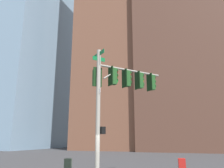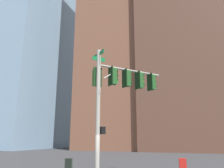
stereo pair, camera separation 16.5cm
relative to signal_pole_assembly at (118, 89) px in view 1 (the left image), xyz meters
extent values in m
cylinder|color=#9E998C|center=(-0.84, -1.02, -1.49)|extent=(0.24, 0.24, 7.44)
cylinder|color=#9E998C|center=(0.66, 0.69, 1.30)|extent=(3.09, 3.50, 0.12)
cylinder|color=#9E998C|center=(-0.30, -0.40, 0.85)|extent=(0.75, 0.84, 0.75)
cube|color=#0F6B33|center=(-0.84, -1.02, 1.98)|extent=(0.99, 0.87, 0.24)
cube|color=#0F6B33|center=(-0.84, -1.02, 1.68)|extent=(0.55, 0.62, 0.24)
cube|color=white|center=(-0.84, -1.02, -0.27)|extent=(0.36, 0.32, 0.24)
cube|color=#1E4C1E|center=(-0.19, -0.28, 0.74)|extent=(0.48, 0.48, 1.00)
cube|color=black|center=(-0.31, -0.42, 0.74)|extent=(0.44, 0.39, 1.16)
sphere|color=#470A07|center=(-0.05, -0.12, 1.04)|extent=(0.20, 0.20, 0.20)
cylinder|color=#1E4C1E|center=(-0.01, -0.07, 1.13)|extent=(0.20, 0.18, 0.23)
sphere|color=#4C330A|center=(-0.05, -0.12, 0.74)|extent=(0.20, 0.20, 0.20)
cylinder|color=#1E4C1E|center=(-0.01, -0.07, 0.83)|extent=(0.20, 0.18, 0.23)
sphere|color=green|center=(-0.05, -0.12, 0.44)|extent=(0.20, 0.20, 0.20)
cylinder|color=#1E4C1E|center=(-0.01, -0.07, 0.53)|extent=(0.20, 0.18, 0.23)
cube|color=#1E4C1E|center=(0.46, 0.47, 0.74)|extent=(0.48, 0.48, 1.00)
cube|color=black|center=(0.34, 0.33, 0.74)|extent=(0.44, 0.39, 1.16)
sphere|color=red|center=(0.60, 0.62, 1.04)|extent=(0.20, 0.20, 0.20)
cylinder|color=#1E4C1E|center=(0.64, 0.67, 1.13)|extent=(0.20, 0.18, 0.23)
sphere|color=#4C330A|center=(0.60, 0.62, 0.74)|extent=(0.20, 0.20, 0.20)
cylinder|color=#1E4C1E|center=(0.64, 0.67, 0.83)|extent=(0.20, 0.18, 0.23)
sphere|color=#0A3819|center=(0.60, 0.62, 0.44)|extent=(0.20, 0.20, 0.20)
cylinder|color=#1E4C1E|center=(0.64, 0.67, 0.53)|extent=(0.20, 0.18, 0.23)
cube|color=#1E4C1E|center=(1.12, 1.21, 0.74)|extent=(0.48, 0.48, 1.00)
cube|color=black|center=(0.99, 1.07, 0.74)|extent=(0.44, 0.39, 1.16)
sphere|color=#470A07|center=(1.25, 1.37, 1.04)|extent=(0.20, 0.20, 0.20)
cylinder|color=#1E4C1E|center=(1.29, 1.42, 1.13)|extent=(0.20, 0.18, 0.23)
sphere|color=#F29E0C|center=(1.25, 1.37, 0.74)|extent=(0.20, 0.20, 0.20)
cylinder|color=#1E4C1E|center=(1.29, 1.42, 0.83)|extent=(0.20, 0.18, 0.23)
sphere|color=#0A3819|center=(1.25, 1.37, 0.44)|extent=(0.20, 0.20, 0.20)
cylinder|color=#1E4C1E|center=(1.29, 1.42, 0.53)|extent=(0.20, 0.18, 0.23)
cube|color=#1E4C1E|center=(1.77, 1.96, 0.74)|extent=(0.48, 0.48, 1.00)
cube|color=black|center=(1.64, 1.82, 0.74)|extent=(0.44, 0.39, 1.16)
sphere|color=red|center=(1.90, 2.11, 1.04)|extent=(0.20, 0.20, 0.20)
cylinder|color=#1E4C1E|center=(1.95, 2.16, 1.13)|extent=(0.20, 0.18, 0.23)
sphere|color=#4C330A|center=(1.90, 2.11, 0.74)|extent=(0.20, 0.20, 0.20)
cylinder|color=#1E4C1E|center=(1.95, 2.16, 0.83)|extent=(0.20, 0.18, 0.23)
sphere|color=#0A3819|center=(1.90, 2.11, 0.44)|extent=(0.20, 0.20, 0.20)
cylinder|color=#1E4C1E|center=(1.95, 2.16, 0.53)|extent=(0.20, 0.18, 0.23)
cube|color=#1E4C1E|center=(-1.08, -0.81, 0.60)|extent=(0.48, 0.48, 1.00)
cube|color=black|center=(-0.94, -0.93, 0.60)|extent=(0.39, 0.44, 1.16)
sphere|color=#470A07|center=(-1.23, -0.67, 0.90)|extent=(0.20, 0.20, 0.20)
cylinder|color=#1E4C1E|center=(-1.28, -0.63, 0.99)|extent=(0.18, 0.20, 0.23)
sphere|color=#F29E0C|center=(-1.23, -0.67, 0.60)|extent=(0.20, 0.20, 0.20)
cylinder|color=#1E4C1E|center=(-1.28, -0.63, 0.69)|extent=(0.18, 0.20, 0.23)
sphere|color=#0A3819|center=(-1.23, -0.67, 0.30)|extent=(0.20, 0.20, 0.20)
cylinder|color=#1E4C1E|center=(-1.28, -0.63, 0.39)|extent=(0.18, 0.20, 0.23)
cube|color=black|center=(-0.66, -0.82, -2.46)|extent=(0.44, 0.43, 0.40)
cube|color=#EA5914|center=(-0.57, -0.71, -2.46)|extent=(0.20, 0.18, 0.28)
cylinder|color=#384738|center=(-4.38, 2.18, -4.74)|extent=(0.56, 0.56, 0.95)
cube|color=red|center=(3.28, 3.55, -4.69)|extent=(0.50, 0.61, 1.05)
cube|color=brown|center=(-8.72, 36.91, 23.44)|extent=(22.93, 14.20, 57.31)
cube|color=brown|center=(5.60, 37.19, 11.95)|extent=(22.39, 17.18, 34.32)
cube|color=#7A99B2|center=(-42.17, 39.12, 27.30)|extent=(25.40, 30.31, 65.03)
camera|label=1|loc=(3.89, -12.58, -2.93)|focal=35.91mm
camera|label=2|loc=(4.05, -12.53, -2.93)|focal=35.91mm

